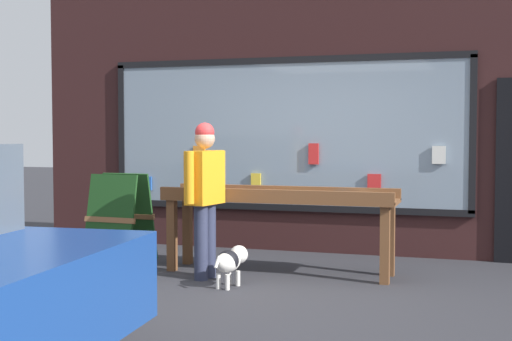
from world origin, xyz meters
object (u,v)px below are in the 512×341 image
object	(u,v)px
small_dog	(230,261)
sandwich_board_sign	(120,218)
person_browsing	(205,189)
display_table_main	(279,205)

from	to	relation	value
small_dog	sandwich_board_sign	distance (m)	1.84
sandwich_board_sign	small_dog	bearing A→B (deg)	-23.28
person_browsing	sandwich_board_sign	bearing A→B (deg)	77.68
display_table_main	person_browsing	distance (m)	0.83
sandwich_board_sign	display_table_main	bearing A→B (deg)	1.98
person_browsing	sandwich_board_sign	distance (m)	1.43
display_table_main	sandwich_board_sign	bearing A→B (deg)	178.43
small_dog	display_table_main	bearing A→B (deg)	-9.01
display_table_main	small_dog	xyz separation A→B (m)	(-0.27, -0.77, -0.47)
display_table_main	small_dog	bearing A→B (deg)	-109.15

